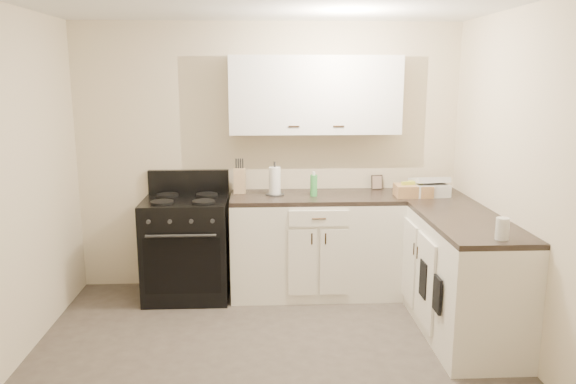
{
  "coord_description": "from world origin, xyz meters",
  "views": [
    {
      "loc": [
        -0.07,
        -3.5,
        2.01
      ],
      "look_at": [
        0.14,
        0.85,
        1.11
      ],
      "focal_mm": 35.0,
      "sensor_mm": 36.0,
      "label": 1
    }
  ],
  "objects_px": {
    "stove": "(187,248)",
    "knife_block": "(240,181)",
    "countertop_grill": "(429,189)",
    "paper_towel": "(275,181)",
    "wicker_basket": "(413,191)"
  },
  "relations": [
    {
      "from": "stove",
      "to": "paper_towel",
      "type": "distance_m",
      "value": 1.02
    },
    {
      "from": "knife_block",
      "to": "stove",
      "type": "bearing_deg",
      "value": -160.28
    },
    {
      "from": "countertop_grill",
      "to": "knife_block",
      "type": "bearing_deg",
      "value": 168.85
    },
    {
      "from": "stove",
      "to": "countertop_grill",
      "type": "bearing_deg",
      "value": -0.64
    },
    {
      "from": "knife_block",
      "to": "countertop_grill",
      "type": "xyz_separation_m",
      "value": [
        1.73,
        -0.18,
        -0.06
      ]
    },
    {
      "from": "stove",
      "to": "paper_towel",
      "type": "bearing_deg",
      "value": 3.81
    },
    {
      "from": "knife_block",
      "to": "wicker_basket",
      "type": "bearing_deg",
      "value": -5.87
    },
    {
      "from": "knife_block",
      "to": "paper_towel",
      "type": "bearing_deg",
      "value": -14.96
    },
    {
      "from": "stove",
      "to": "wicker_basket",
      "type": "relative_size",
      "value": 2.85
    },
    {
      "from": "paper_towel",
      "to": "wicker_basket",
      "type": "relative_size",
      "value": 0.8
    },
    {
      "from": "paper_towel",
      "to": "knife_block",
      "type": "bearing_deg",
      "value": 162.8
    },
    {
      "from": "stove",
      "to": "knife_block",
      "type": "distance_m",
      "value": 0.79
    },
    {
      "from": "stove",
      "to": "countertop_grill",
      "type": "relative_size",
      "value": 3.03
    },
    {
      "from": "countertop_grill",
      "to": "stove",
      "type": "bearing_deg",
      "value": 174.1
    },
    {
      "from": "stove",
      "to": "countertop_grill",
      "type": "height_order",
      "value": "countertop_grill"
    }
  ]
}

